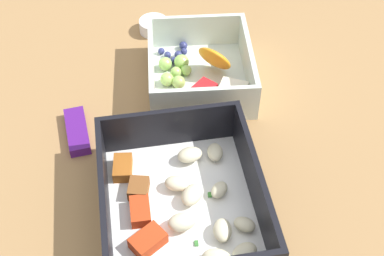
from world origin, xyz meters
The scene contains 5 objects.
table_surface centered at (0.00, 0.00, 1.00)cm, with size 80.00×80.00×2.00cm, color #9E7547.
pasta_container centered at (-11.37, 1.94, 3.80)cm, with size 20.62×17.72×5.89cm.
fruit_bowl centered at (8.71, -1.65, 3.85)cm, with size 15.02×13.23×5.48cm.
candy_bar centered at (0.76, 13.68, 2.60)cm, with size 7.00×2.40×1.20cm, color #51197A.
paper_cup_liner centered at (20.43, 3.97, 2.91)cm, with size 4.12×4.12×1.82cm, color white.
Camera 1 is at (-42.42, 3.39, 48.95)cm, focal length 49.28 mm.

